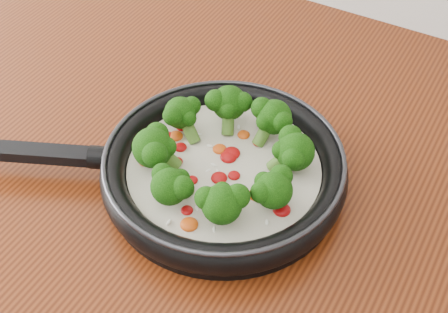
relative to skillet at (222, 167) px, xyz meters
The scene contains 1 object.
skillet is the anchor object (origin of this frame).
Camera 1 is at (0.31, 0.56, 1.49)m, focal length 50.58 mm.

